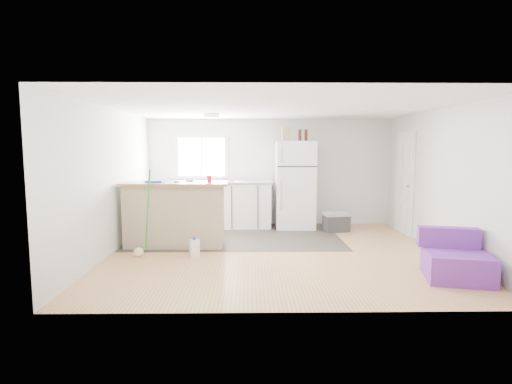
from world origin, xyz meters
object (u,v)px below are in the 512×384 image
(bottle_right, at_px, (306,135))
(refrigerator, at_px, (295,185))
(peninsula, at_px, (175,214))
(blue_tray, at_px, (155,182))
(mop, at_px, (141,242))
(bottle_left, at_px, (300,135))
(purple_seat, at_px, (456,261))
(cooler, at_px, (336,222))
(kitchen_cabinets, at_px, (220,204))
(cardboard_box, at_px, (287,134))
(red_cup, at_px, (209,179))
(cleaner_jug, at_px, (195,248))

(bottle_right, bearing_deg, refrigerator, 174.53)
(peninsula, xyz_separation_m, blue_tray, (-0.31, -0.08, 0.59))
(blue_tray, bearing_deg, mop, -101.63)
(peninsula, xyz_separation_m, mop, (-0.44, -0.68, -0.35))
(refrigerator, relative_size, bottle_right, 7.58)
(bottle_left, bearing_deg, mop, -141.89)
(purple_seat, bearing_deg, peninsula, 168.84)
(cooler, distance_m, bottle_right, 1.96)
(bottle_left, bearing_deg, blue_tray, -148.97)
(kitchen_cabinets, relative_size, mop, 1.62)
(kitchen_cabinets, bearing_deg, cardboard_box, -5.87)
(kitchen_cabinets, distance_m, peninsula, 1.82)
(cardboard_box, bearing_deg, kitchen_cabinets, 175.70)
(bottle_right, bearing_deg, red_cup, -139.90)
(cleaner_jug, relative_size, bottle_right, 1.30)
(purple_seat, height_order, mop, mop)
(bottle_left, bearing_deg, bottle_right, 23.96)
(blue_tray, bearing_deg, bottle_right, 30.70)
(mop, xyz_separation_m, bottle_left, (2.84, 2.23, 1.79))
(purple_seat, xyz_separation_m, bottle_right, (-1.55, 3.48, 1.78))
(mop, relative_size, cardboard_box, 4.76)
(blue_tray, relative_size, bottle_right, 1.20)
(refrigerator, xyz_separation_m, mop, (-2.76, -2.31, -0.72))
(mop, distance_m, bottle_left, 4.03)
(cooler, distance_m, purple_seat, 3.22)
(refrigerator, relative_size, cardboard_box, 6.32)
(red_cup, bearing_deg, mop, -147.66)
(peninsula, bearing_deg, bottle_left, 33.94)
(cooler, bearing_deg, mop, -162.25)
(refrigerator, height_order, cardboard_box, cardboard_box)
(cooler, xyz_separation_m, bottle_left, (-0.75, 0.34, 1.82))
(bottle_right, bearing_deg, peninsula, -147.63)
(kitchen_cabinets, distance_m, bottle_left, 2.30)
(kitchen_cabinets, distance_m, refrigerator, 1.71)
(purple_seat, height_order, cleaner_jug, purple_seat)
(peninsula, bearing_deg, mop, -121.65)
(mop, bearing_deg, peninsula, 24.92)
(cooler, height_order, cardboard_box, cardboard_box)
(bottle_right, bearing_deg, mop, -142.47)
(kitchen_cabinets, height_order, red_cup, kitchen_cabinets)
(peninsula, bearing_deg, cooler, 22.10)
(blue_tray, bearing_deg, red_cup, 4.66)
(peninsula, height_order, bottle_left, bottle_left)
(cooler, xyz_separation_m, mop, (-3.59, -1.89, 0.03))
(refrigerator, xyz_separation_m, cleaner_jug, (-1.88, -2.34, -0.81))
(peninsula, xyz_separation_m, red_cup, (0.62, -0.01, 0.63))
(blue_tray, height_order, bottle_right, bottle_right)
(red_cup, xyz_separation_m, blue_tray, (-0.93, -0.08, -0.04))
(refrigerator, height_order, cleaner_jug, refrigerator)
(peninsula, relative_size, bottle_right, 7.53)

